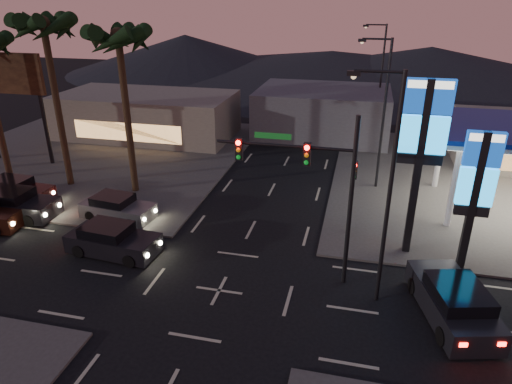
% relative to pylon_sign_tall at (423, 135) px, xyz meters
% --- Properties ---
extents(ground, '(140.00, 140.00, 0.00)m').
position_rel_pylon_sign_tall_xyz_m(ground, '(-8.50, -5.50, -6.39)').
color(ground, black).
rests_on(ground, ground).
extents(corner_lot_ne, '(24.00, 24.00, 0.12)m').
position_rel_pylon_sign_tall_xyz_m(corner_lot_ne, '(7.50, 10.50, -6.33)').
color(corner_lot_ne, '#47443F').
rests_on(corner_lot_ne, ground).
extents(corner_lot_nw, '(24.00, 24.00, 0.12)m').
position_rel_pylon_sign_tall_xyz_m(corner_lot_nw, '(-24.50, 10.50, -6.33)').
color(corner_lot_nw, '#47443F').
rests_on(corner_lot_nw, ground).
extents(pylon_sign_tall, '(2.20, 0.35, 9.00)m').
position_rel_pylon_sign_tall_xyz_m(pylon_sign_tall, '(0.00, 0.00, 0.00)').
color(pylon_sign_tall, black).
rests_on(pylon_sign_tall, ground).
extents(pylon_sign_short, '(1.60, 0.35, 7.00)m').
position_rel_pylon_sign_tall_xyz_m(pylon_sign_short, '(2.50, -1.00, -1.74)').
color(pylon_sign_short, black).
rests_on(pylon_sign_short, ground).
extents(traffic_signal_mast, '(6.10, 0.39, 8.00)m').
position_rel_pylon_sign_tall_xyz_m(traffic_signal_mast, '(-4.74, -3.51, -1.17)').
color(traffic_signal_mast, black).
rests_on(traffic_signal_mast, ground).
extents(pedestal_signal, '(0.32, 0.39, 4.30)m').
position_rel_pylon_sign_tall_xyz_m(pedestal_signal, '(-3.00, 1.48, -3.47)').
color(pedestal_signal, black).
rests_on(pedestal_signal, ground).
extents(streetlight_near, '(2.14, 0.25, 10.00)m').
position_rel_pylon_sign_tall_xyz_m(streetlight_near, '(-1.71, -4.50, -0.68)').
color(streetlight_near, black).
rests_on(streetlight_near, ground).
extents(streetlight_mid, '(2.14, 0.25, 10.00)m').
position_rel_pylon_sign_tall_xyz_m(streetlight_mid, '(-1.71, 8.50, -0.68)').
color(streetlight_mid, black).
rests_on(streetlight_mid, ground).
extents(streetlight_far, '(2.14, 0.25, 10.00)m').
position_rel_pylon_sign_tall_xyz_m(streetlight_far, '(-1.71, 22.50, -0.68)').
color(streetlight_far, black).
rests_on(streetlight_far, ground).
extents(palm_a, '(4.41, 4.41, 10.86)m').
position_rel_pylon_sign_tall_xyz_m(palm_a, '(-17.50, 4.00, 3.03)').
color(palm_a, black).
rests_on(palm_a, ground).
extents(palm_b, '(4.41, 4.41, 11.46)m').
position_rel_pylon_sign_tall_xyz_m(palm_b, '(-22.50, 4.00, 3.58)').
color(palm_b, black).
rests_on(palm_b, ground).
extents(billboard, '(6.00, 0.30, 8.50)m').
position_rel_pylon_sign_tall_xyz_m(billboard, '(-29.00, 7.50, -0.06)').
color(billboard, black).
rests_on(billboard, ground).
extents(building_far_west, '(16.00, 8.00, 4.00)m').
position_rel_pylon_sign_tall_xyz_m(building_far_west, '(-22.50, 16.50, -4.39)').
color(building_far_west, '#726B5B').
rests_on(building_far_west, ground).
extents(building_far_mid, '(12.00, 9.00, 4.40)m').
position_rel_pylon_sign_tall_xyz_m(building_far_mid, '(-6.50, 20.50, -4.19)').
color(building_far_mid, '#4C4C51').
rests_on(building_far_mid, ground).
extents(hill_left, '(40.00, 40.00, 6.00)m').
position_rel_pylon_sign_tall_xyz_m(hill_left, '(-33.50, 54.50, -3.39)').
color(hill_left, black).
rests_on(hill_left, ground).
extents(hill_right, '(50.00, 50.00, 5.00)m').
position_rel_pylon_sign_tall_xyz_m(hill_right, '(6.50, 54.50, -3.89)').
color(hill_right, black).
rests_on(hill_right, ground).
extents(hill_center, '(60.00, 60.00, 4.00)m').
position_rel_pylon_sign_tall_xyz_m(hill_center, '(-8.50, 54.50, -4.39)').
color(hill_center, black).
rests_on(hill_center, ground).
extents(car_lane_a_front, '(4.97, 2.38, 1.58)m').
position_rel_pylon_sign_tall_xyz_m(car_lane_a_front, '(-14.89, -3.59, -5.66)').
color(car_lane_a_front, black).
rests_on(car_lane_a_front, ground).
extents(car_lane_b_front, '(4.65, 2.34, 1.47)m').
position_rel_pylon_sign_tall_xyz_m(car_lane_b_front, '(-16.65, 0.06, -5.71)').
color(car_lane_b_front, '#5C5B5E').
rests_on(car_lane_b_front, ground).
extents(car_lane_b_mid, '(5.23, 2.27, 1.69)m').
position_rel_pylon_sign_tall_xyz_m(car_lane_b_mid, '(-22.84, -1.11, -5.61)').
color(car_lane_b_mid, black).
rests_on(car_lane_b_mid, ground).
extents(car_lane_b_rear, '(4.92, 2.23, 1.58)m').
position_rel_pylon_sign_tall_xyz_m(car_lane_b_rear, '(-24.30, 0.70, -5.66)').
color(car_lane_b_rear, black).
rests_on(car_lane_b_rear, ground).
extents(suv_station, '(3.42, 5.55, 1.73)m').
position_rel_pylon_sign_tall_xyz_m(suv_station, '(1.52, -5.06, -5.59)').
color(suv_station, black).
rests_on(suv_station, ground).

